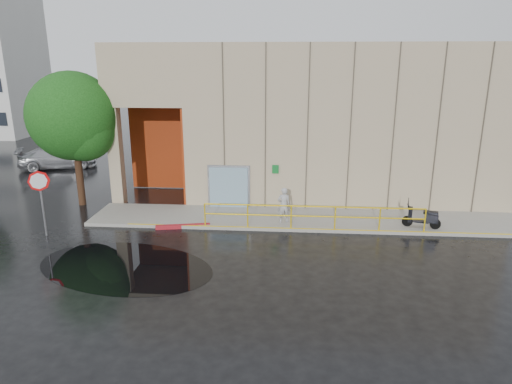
# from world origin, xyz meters

# --- Properties ---
(ground) EXTENTS (120.00, 120.00, 0.00)m
(ground) POSITION_xyz_m (0.00, 0.00, 0.00)
(ground) COLOR black
(ground) RESTS_ON ground
(sidewalk) EXTENTS (20.00, 3.00, 0.15)m
(sidewalk) POSITION_xyz_m (4.00, 4.50, 0.07)
(sidewalk) COLOR gray
(sidewalk) RESTS_ON ground
(building) EXTENTS (20.00, 10.17, 8.00)m
(building) POSITION_xyz_m (5.10, 10.98, 4.21)
(building) COLOR tan
(building) RESTS_ON ground
(guardrail) EXTENTS (9.56, 0.06, 1.03)m
(guardrail) POSITION_xyz_m (4.25, 3.15, 0.68)
(guardrail) COLOR #DBB40B
(guardrail) RESTS_ON sidewalk
(person) EXTENTS (0.66, 0.50, 1.61)m
(person) POSITION_xyz_m (2.96, 3.88, 0.95)
(person) COLOR #A8A8AC
(person) RESTS_ON sidewalk
(scooter) EXTENTS (1.65, 0.88, 1.25)m
(scooter) POSITION_xyz_m (9.01, 3.60, 0.87)
(scooter) COLOR black
(scooter) RESTS_ON sidewalk
(stop_sign) EXTENTS (0.78, 0.44, 2.86)m
(stop_sign) POSITION_xyz_m (-7.10, 1.75, 2.06)
(stop_sign) COLOR slate
(stop_sign) RESTS_ON ground
(red_curb) EXTENTS (2.39, 0.65, 0.18)m
(red_curb) POSITION_xyz_m (-1.50, 3.10, 0.09)
(red_curb) COLOR maroon
(red_curb) RESTS_ON ground
(puddle) EXTENTS (7.58, 5.74, 0.01)m
(puddle) POSITION_xyz_m (-2.71, -0.91, 0.00)
(puddle) COLOR black
(puddle) RESTS_ON ground
(car_c) EXTENTS (5.46, 3.76, 1.47)m
(car_c) POSITION_xyz_m (-12.76, 13.94, 0.73)
(car_c) COLOR #AEAFB5
(car_c) RESTS_ON ground
(tree_near) EXTENTS (4.36, 4.36, 6.74)m
(tree_near) POSITION_xyz_m (-7.36, 6.09, 4.38)
(tree_near) COLOR black
(tree_near) RESTS_ON ground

